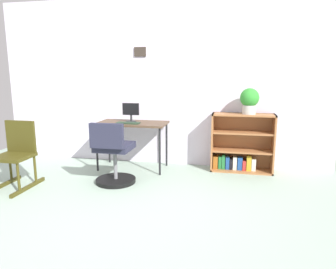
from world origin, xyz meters
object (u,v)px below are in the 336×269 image
at_px(office_chair, 113,157).
at_px(rocking_chair, 16,153).
at_px(bookshelf_low, 241,146).
at_px(desk, 132,126).
at_px(keyboard, 128,123).
at_px(potted_plant_on_shelf, 249,100).
at_px(monitor, 131,112).

relative_size(office_chair, rocking_chair, 1.00).
bearing_deg(office_chair, rocking_chair, -164.83).
bearing_deg(bookshelf_low, rocking_chair, -155.92).
relative_size(desk, keyboard, 3.06).
relative_size(desk, office_chair, 1.24).
xyz_separation_m(rocking_chair, potted_plant_on_shelf, (2.86, 1.18, 0.62)).
distance_m(desk, bookshelf_low, 1.62).
bearing_deg(desk, office_chair, -92.38).
bearing_deg(rocking_chair, monitor, 42.68).
bearing_deg(potted_plant_on_shelf, office_chair, -152.94).
height_order(office_chair, potted_plant_on_shelf, potted_plant_on_shelf).
bearing_deg(bookshelf_low, monitor, -173.90).
distance_m(keyboard, potted_plant_on_shelf, 1.75).
relative_size(bookshelf_low, potted_plant_on_shelf, 2.42).
height_order(desk, keyboard, keyboard).
height_order(monitor, office_chair, monitor).
bearing_deg(office_chair, monitor, 90.29).
bearing_deg(potted_plant_on_shelf, monitor, -176.08).
distance_m(rocking_chair, potted_plant_on_shelf, 3.16).
distance_m(desk, keyboard, 0.15).
height_order(keyboard, bookshelf_low, bookshelf_low).
bearing_deg(monitor, desk, -57.36).
bearing_deg(office_chair, bookshelf_low, 29.82).
height_order(office_chair, bookshelf_low, bookshelf_low).
bearing_deg(rocking_chair, potted_plant_on_shelf, 22.47).
distance_m(desk, office_chair, 0.76).
height_order(desk, monitor, monitor).
bearing_deg(rocking_chair, bookshelf_low, 24.08).
bearing_deg(monitor, potted_plant_on_shelf, 3.92).
relative_size(keyboard, office_chair, 0.40).
distance_m(keyboard, office_chair, 0.67).
relative_size(rocking_chair, potted_plant_on_shelf, 2.26).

